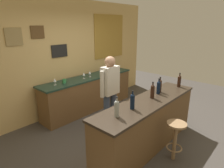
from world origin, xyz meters
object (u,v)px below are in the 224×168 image
at_px(wine_glass_c, 90,73).
at_px(wine_glass_b, 84,74).
at_px(bar_stool, 176,135).
at_px(wine_bottle_f, 179,81).
at_px(bartender, 110,90).
at_px(wine_bottle_b, 132,101).
at_px(wine_glass_a, 55,80).
at_px(wine_glass_d, 113,68).
at_px(wine_bottle_d, 159,87).
at_px(coffee_mug, 64,81).
at_px(wine_bottle_e, 160,85).
at_px(wine_bottle_a, 117,108).
at_px(wine_bottle_c, 152,91).

bearing_deg(wine_glass_c, wine_glass_b, -176.75).
xyz_separation_m(bar_stool, wine_bottle_f, (1.11, 0.49, 0.60)).
bearing_deg(bartender, wine_bottle_b, -114.94).
bearing_deg(bar_stool, wine_glass_a, 102.37).
height_order(wine_bottle_b, wine_glass_d, wine_bottle_b).
relative_size(wine_bottle_d, coffee_mug, 2.45).
distance_m(wine_glass_b, wine_glass_d, 1.07).
relative_size(wine_bottle_d, wine_glass_d, 1.97).
bearing_deg(bar_stool, bartender, 93.14).
bearing_deg(wine_bottle_e, wine_bottle_d, -162.38).
bearing_deg(wine_glass_d, coffee_mug, 178.01).
height_order(wine_bottle_e, wine_glass_a, wine_bottle_e).
bearing_deg(wine_bottle_a, bar_stool, -33.91).
relative_size(wine_glass_c, coffee_mug, 1.24).
bearing_deg(wine_bottle_f, wine_glass_b, 113.63).
height_order(wine_bottle_a, wine_bottle_d, same).
distance_m(wine_bottle_d, wine_glass_c, 1.97).
distance_m(wine_glass_a, wine_glass_c, 0.99).
relative_size(bar_stool, wine_bottle_e, 2.22).
height_order(wine_glass_c, wine_glass_d, same).
xyz_separation_m(wine_bottle_d, wine_glass_b, (-0.22, 1.96, -0.05)).
xyz_separation_m(bartender, wine_bottle_c, (0.23, -0.83, 0.12)).
height_order(wine_glass_a, wine_glass_d, same).
xyz_separation_m(wine_bottle_a, wine_glass_c, (1.25, 2.01, -0.05)).
distance_m(wine_bottle_d, wine_glass_a, 2.25).
bearing_deg(wine_glass_d, wine_bottle_a, -136.90).
bearing_deg(wine_glass_a, coffee_mug, -4.49).
relative_size(wine_bottle_e, wine_glass_b, 1.97).
relative_size(bartender, wine_bottle_a, 5.29).
height_order(wine_bottle_a, wine_bottle_e, same).
distance_m(bartender, wine_bottle_f, 1.50).
bearing_deg(wine_bottle_f, bar_stool, -156.14).
relative_size(bar_stool, wine_bottle_b, 2.22).
xyz_separation_m(wine_glass_b, wine_glass_d, (1.07, -0.02, 0.00)).
relative_size(wine_bottle_d, wine_bottle_e, 1.00).
bearing_deg(wine_bottle_f, wine_bottle_e, 165.82).
height_order(bar_stool, wine_glass_a, wine_glass_a).
distance_m(wine_bottle_c, wine_glass_d, 2.27).
height_order(wine_bottle_e, wine_glass_b, wine_bottle_e).
relative_size(bartender, wine_glass_d, 10.45).
bearing_deg(wine_bottle_c, wine_bottle_a, -179.74).
bearing_deg(bartender, wine_bottle_c, -74.62).
bearing_deg(wine_bottle_a, wine_glass_d, 43.10).
relative_size(wine_bottle_e, wine_glass_d, 1.97).
bearing_deg(bartender, wine_bottle_a, -132.31).
bearing_deg(wine_glass_a, wine_bottle_c, -70.50).
xyz_separation_m(wine_glass_c, coffee_mug, (-0.76, 0.03, -0.06)).
bearing_deg(wine_bottle_a, wine_glass_a, 82.72).
bearing_deg(wine_bottle_f, coffee_mug, 124.66).
bearing_deg(wine_bottle_b, wine_bottle_d, 2.90).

